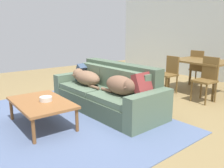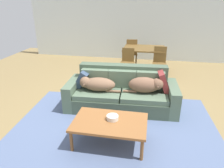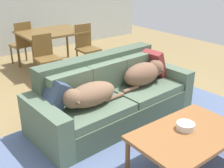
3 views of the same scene
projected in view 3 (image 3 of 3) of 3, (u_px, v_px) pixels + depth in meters
ground_plane at (103, 121)px, 3.85m from camera, size 10.00×10.00×0.00m
area_rug at (155, 145)px, 3.32m from camera, size 3.85×2.91×0.01m
couch at (112, 97)px, 3.83m from camera, size 2.37×1.07×0.86m
dog_on_left_cushion at (89, 95)px, 3.31m from camera, size 0.86×0.40×0.29m
dog_on_right_cushion at (144, 73)px, 3.94m from camera, size 0.81×0.37×0.32m
throw_pillow_by_left_arm at (53, 96)px, 3.24m from camera, size 0.33×0.39×0.41m
throw_pillow_by_right_arm at (152, 63)px, 4.26m from camera, size 0.29×0.45×0.44m
coffee_table at (188, 136)px, 2.85m from camera, size 1.17×0.75×0.40m
bowl_on_coffee_table at (185, 126)px, 2.89m from camera, size 0.19×0.19×0.07m
dining_table at (52, 34)px, 5.68m from camera, size 1.28×0.99×0.78m
dining_chair_near_left at (46, 56)px, 5.05m from camera, size 0.42×0.42×0.87m
dining_chair_near_right at (86, 45)px, 5.62m from camera, size 0.41×0.41×0.93m
dining_chair_far_left at (22, 42)px, 5.90m from camera, size 0.44×0.44×0.94m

